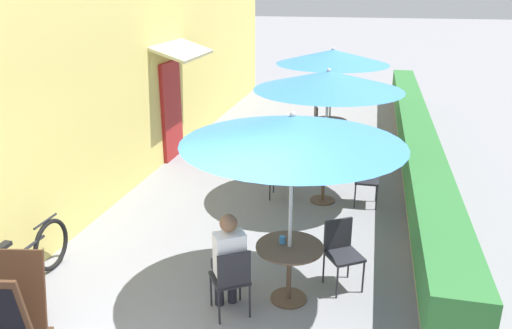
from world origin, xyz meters
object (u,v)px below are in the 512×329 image
object	(u,v)px
coffee_cup_mid	(326,161)
patio_table_mid	(324,173)
coffee_cup_far	(330,119)
menu_board	(9,305)
patio_umbrella_mid	(328,81)
patio_umbrella_far	(333,57)
cafe_chair_far_left	(339,138)
cafe_chair_near_right	(341,248)
patio_umbrella_near	(293,130)
seated_patron_near_left	(228,259)
cafe_chair_far_right	(320,121)
patio_table_near	(289,260)
coffee_cup_near	(282,240)
cafe_chair_mid_right	(281,172)
cafe_chair_mid_left	(367,175)
bicycle_leaning	(24,265)
cafe_chair_near_left	(231,277)
patio_table_far	(329,128)

from	to	relation	value
coffee_cup_mid	patio_table_mid	bearing A→B (deg)	119.88
coffee_cup_far	menu_board	xyz separation A→B (m)	(-2.63, -7.32, -0.30)
patio_umbrella_mid	patio_umbrella_far	world-z (taller)	same
cafe_chair_far_left	cafe_chair_near_right	bearing A→B (deg)	168.67
patio_umbrella_near	seated_patron_near_left	xyz separation A→B (m)	(-0.64, -0.37, -1.46)
menu_board	cafe_chair_far_right	bearing A→B (deg)	62.57
patio_table_near	menu_board	distance (m)	3.07
coffee_cup_near	seated_patron_near_left	bearing A→B (deg)	-142.17
cafe_chair_far_left	coffee_cup_far	bearing A→B (deg)	7.37
patio_table_mid	cafe_chair_mid_right	bearing A→B (deg)	-173.32
coffee_cup_far	patio_table_near	bearing A→B (deg)	-89.25
cafe_chair_mid_left	bicycle_leaning	xyz separation A→B (m)	(-4.04, -3.69, -0.15)
cafe_chair_mid_right	cafe_chair_near_left	bearing A→B (deg)	-89.69
patio_umbrella_near	coffee_cup_near	size ratio (longest dim) A/B	27.41
cafe_chair_mid_left	coffee_cup_far	bearing A→B (deg)	-72.45
coffee_cup_mid	bicycle_leaning	xyz separation A→B (m)	(-3.33, -3.55, -0.41)
seated_patron_near_left	cafe_chair_mid_right	size ratio (longest dim) A/B	1.44
seated_patron_near_left	patio_umbrella_far	world-z (taller)	patio_umbrella_far
seated_patron_near_left	cafe_chair_mid_left	world-z (taller)	seated_patron_near_left
coffee_cup_far	bicycle_leaning	bearing A→B (deg)	-115.94
seated_patron_near_left	coffee_cup_mid	world-z (taller)	seated_patron_near_left
cafe_chair_far_left	cafe_chair_far_right	xyz separation A→B (m)	(-0.55, 1.38, 0.00)
patio_table_mid	bicycle_leaning	bearing A→B (deg)	-132.46
patio_table_far	patio_umbrella_far	size ratio (longest dim) A/B	0.32
patio_table_mid	coffee_cup_mid	bearing A→B (deg)	-60.12
cafe_chair_near_left	cafe_chair_mid_right	size ratio (longest dim) A/B	1.00
cafe_chair_far_right	cafe_chair_far_left	bearing A→B (deg)	5.90
patio_umbrella_far	bicycle_leaning	bearing A→B (deg)	-115.59
cafe_chair_mid_right	cafe_chair_far_left	world-z (taller)	same
coffee_cup_mid	cafe_chair_far_left	size ratio (longest dim) A/B	0.10
patio_table_near	seated_patron_near_left	size ratio (longest dim) A/B	0.64
cafe_chair_mid_left	menu_board	distance (m)	5.79
bicycle_leaning	menu_board	size ratio (longest dim) A/B	1.84
patio_umbrella_near	coffee_cup_far	bearing A→B (deg)	90.75
patio_table_near	cafe_chair_far_right	distance (m)	6.65
patio_table_far	patio_umbrella_near	bearing A→B (deg)	-89.15
coffee_cup_mid	patio_umbrella_far	world-z (taller)	patio_umbrella_far
coffee_cup_near	patio_umbrella_mid	bearing A→B (deg)	86.35
bicycle_leaning	cafe_chair_near_left	bearing A→B (deg)	2.41
cafe_chair_far_right	coffee_cup_far	size ratio (longest dim) A/B	9.67
cafe_chair_near_left	bicycle_leaning	xyz separation A→B (m)	(-2.63, -0.09, -0.15)
patio_umbrella_near	coffee_cup_near	distance (m)	1.37
cafe_chair_mid_left	patio_umbrella_far	xyz separation A→B (m)	(-0.92, 2.82, 1.63)
cafe_chair_near_left	seated_patron_near_left	xyz separation A→B (m)	(-0.06, 0.09, 0.17)
cafe_chair_near_right	cafe_chair_far_right	bearing A→B (deg)	-114.12
patio_umbrella_far	cafe_chair_far_right	xyz separation A→B (m)	(-0.28, 0.69, -1.63)
cafe_chair_near_left	seated_patron_near_left	bearing A→B (deg)	90.00
coffee_cup_far	bicycle_leaning	size ratio (longest dim) A/B	0.05
patio_umbrella_mid	cafe_chair_mid_right	bearing A→B (deg)	-173.32
cafe_chair_near_right	cafe_chair_mid_left	xyz separation A→B (m)	(0.25, 2.67, 0.00)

